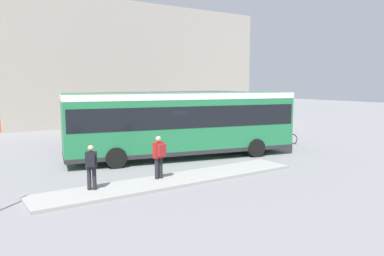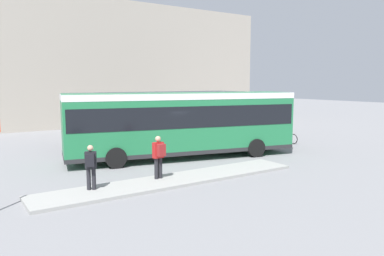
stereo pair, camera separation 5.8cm
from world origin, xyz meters
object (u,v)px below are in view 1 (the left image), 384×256
object	(u,v)px
pedestrian_companion	(91,165)
bicycle_white	(273,134)
pedestrian_waiting	(159,154)
city_bus	(183,120)
potted_planter_near_shelter	(220,130)
bicycle_orange	(277,136)
potted_planter_far_side	(208,133)
bicycle_black	(287,138)

from	to	relation	value
pedestrian_companion	bicycle_white	bearing A→B (deg)	-44.74
pedestrian_waiting	bicycle_white	xyz separation A→B (m)	(11.76, 5.40, -0.71)
city_bus	potted_planter_near_shelter	xyz separation A→B (m)	(5.10, 3.46, -1.25)
bicycle_white	potted_planter_near_shelter	bearing A→B (deg)	65.77
city_bus	pedestrian_companion	bearing A→B (deg)	-136.82
city_bus	bicycle_orange	distance (m)	8.22
pedestrian_companion	potted_planter_far_side	distance (m)	11.49
bicycle_black	potted_planter_far_side	size ratio (longest dim) A/B	1.12
bicycle_black	potted_planter_near_shelter	size ratio (longest dim) A/B	1.11
pedestrian_waiting	pedestrian_companion	bearing A→B (deg)	84.85
city_bus	potted_planter_near_shelter	world-z (taller)	city_bus
pedestrian_waiting	bicycle_white	distance (m)	12.95
potted_planter_far_side	pedestrian_waiting	bearing A→B (deg)	-137.63
pedestrian_companion	potted_planter_near_shelter	size ratio (longest dim) A/B	1.16
pedestrian_waiting	potted_planter_far_side	size ratio (longest dim) A/B	1.24
bicycle_white	potted_planter_near_shelter	xyz separation A→B (m)	(-3.37, 1.58, 0.32)
pedestrian_waiting	potted_planter_far_side	distance (m)	9.30
pedestrian_companion	bicycle_black	world-z (taller)	pedestrian_companion
bicycle_orange	bicycle_white	bearing A→B (deg)	159.23
bicycle_orange	pedestrian_waiting	bearing A→B (deg)	-59.83
pedestrian_companion	city_bus	bearing A→B (deg)	-34.67
pedestrian_waiting	bicycle_orange	world-z (taller)	pedestrian_waiting
city_bus	potted_planter_near_shelter	distance (m)	6.29
bicycle_black	potted_planter_far_side	world-z (taller)	potted_planter_far_side
city_bus	potted_planter_far_side	xyz separation A→B (m)	(3.58, 2.75, -1.23)
potted_planter_far_side	bicycle_black	bearing A→B (deg)	-29.83
bicycle_orange	bicycle_black	bearing A→B (deg)	9.24
bicycle_black	potted_planter_near_shelter	bearing A→B (deg)	-145.20
city_bus	pedestrian_waiting	size ratio (longest dim) A/B	7.12
pedestrian_companion	potted_planter_near_shelter	xyz separation A→B (m)	(11.11, 7.04, -0.34)
pedestrian_waiting	bicycle_black	world-z (taller)	pedestrian_waiting
bicycle_orange	potted_planter_far_side	distance (m)	4.75
bicycle_orange	potted_planter_near_shelter	world-z (taller)	potted_planter_near_shelter
pedestrian_waiting	potted_planter_near_shelter	xyz separation A→B (m)	(8.39, 6.98, -0.39)
bicycle_orange	potted_planter_far_side	xyz separation A→B (m)	(-4.42, 1.71, 0.32)
bicycle_orange	bicycle_white	xyz separation A→B (m)	(0.46, 0.84, -0.01)
bicycle_black	bicycle_white	distance (m)	1.74
city_bus	potted_planter_near_shelter	size ratio (longest dim) A/B	8.79
city_bus	pedestrian_companion	size ratio (longest dim) A/B	7.55
pedestrian_companion	bicycle_white	world-z (taller)	pedestrian_companion
bicycle_white	potted_planter_far_side	world-z (taller)	potted_planter_far_side
pedestrian_companion	bicycle_orange	distance (m)	14.77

